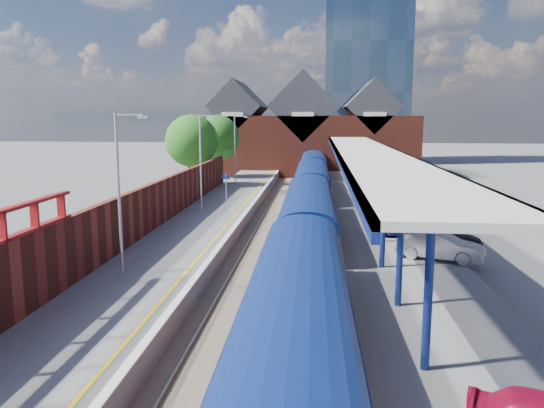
% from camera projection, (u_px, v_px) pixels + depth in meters
% --- Properties ---
extents(ground, '(240.00, 240.00, 0.00)m').
position_uv_depth(ground, '(294.00, 207.00, 46.53)').
color(ground, '#5B5B5E').
rests_on(ground, ground).
extents(ballast_bed, '(6.00, 76.00, 0.06)m').
position_uv_depth(ballast_bed, '(288.00, 231.00, 36.69)').
color(ballast_bed, '#473D33').
rests_on(ballast_bed, ground).
extents(rails, '(4.51, 76.00, 0.14)m').
position_uv_depth(rails, '(288.00, 229.00, 36.68)').
color(rails, slate).
rests_on(rails, ground).
extents(left_platform, '(5.00, 76.00, 1.00)m').
position_uv_depth(left_platform, '(210.00, 223.00, 37.09)').
color(left_platform, '#565659').
rests_on(left_platform, ground).
extents(right_platform, '(6.00, 76.00, 1.00)m').
position_uv_depth(right_platform, '(376.00, 226.00, 36.10)').
color(right_platform, '#565659').
rests_on(right_platform, ground).
extents(coping_left, '(0.30, 76.00, 0.05)m').
position_uv_depth(coping_left, '(243.00, 216.00, 36.80)').
color(coping_left, silver).
rests_on(coping_left, left_platform).
extents(coping_right, '(0.30, 76.00, 0.05)m').
position_uv_depth(coping_right, '(334.00, 217.00, 36.26)').
color(coping_right, silver).
rests_on(coping_right, right_platform).
extents(yellow_line, '(0.14, 76.00, 0.01)m').
position_uv_depth(yellow_line, '(234.00, 216.00, 36.85)').
color(yellow_line, yellow).
rests_on(yellow_line, left_platform).
extents(train, '(2.95, 65.92, 3.45)m').
position_uv_depth(train, '(311.00, 194.00, 39.53)').
color(train, navy).
rests_on(train, ground).
extents(canopy, '(4.50, 52.00, 4.48)m').
position_uv_depth(canopy, '(368.00, 154.00, 37.29)').
color(canopy, navy).
rests_on(canopy, right_platform).
extents(lamp_post_b, '(1.48, 0.18, 7.00)m').
position_uv_depth(lamp_post_b, '(122.00, 184.00, 22.67)').
color(lamp_post_b, '#A5A8AA').
rests_on(lamp_post_b, left_platform).
extents(lamp_post_c, '(1.48, 0.18, 7.00)m').
position_uv_depth(lamp_post_c, '(202.00, 156.00, 38.40)').
color(lamp_post_c, '#A5A8AA').
rests_on(lamp_post_c, left_platform).
extents(lamp_post_d, '(1.48, 0.18, 7.00)m').
position_uv_depth(lamp_post_d, '(236.00, 145.00, 54.13)').
color(lamp_post_d, '#A5A8AA').
rests_on(lamp_post_d, left_platform).
extents(platform_sign, '(0.55, 0.08, 2.50)m').
position_uv_depth(platform_sign, '(226.00, 185.00, 40.62)').
color(platform_sign, '#A5A8AA').
rests_on(platform_sign, left_platform).
extents(brick_wall, '(0.35, 50.00, 3.86)m').
position_uv_depth(brick_wall, '(142.00, 211.00, 30.64)').
color(brick_wall, maroon).
rests_on(brick_wall, left_platform).
extents(station_building, '(30.00, 12.12, 13.78)m').
position_uv_depth(station_building, '(304.00, 135.00, 73.17)').
color(station_building, maroon).
rests_on(station_building, ground).
extents(glass_tower, '(14.20, 14.20, 40.30)m').
position_uv_depth(glass_tower, '(366.00, 45.00, 91.56)').
color(glass_tower, slate).
rests_on(glass_tower, ground).
extents(tree_near, '(5.20, 5.20, 8.10)m').
position_uv_depth(tree_near, '(193.00, 142.00, 52.36)').
color(tree_near, '#382314').
rests_on(tree_near, ground).
extents(tree_far, '(5.20, 5.20, 8.10)m').
position_uv_depth(tree_far, '(218.00, 139.00, 60.14)').
color(tree_far, '#382314').
rests_on(tree_far, ground).
extents(parked_car_silver, '(4.27, 2.82, 1.33)m').
position_uv_depth(parked_car_silver, '(440.00, 246.00, 25.50)').
color(parked_car_silver, '#A6A7AB').
rests_on(parked_car_silver, right_platform).
extents(parked_car_dark, '(4.54, 2.71, 1.23)m').
position_uv_depth(parked_car_dark, '(442.00, 239.00, 27.27)').
color(parked_car_dark, black).
rests_on(parked_car_dark, right_platform).
extents(parked_car_blue, '(4.72, 2.64, 1.25)m').
position_uv_depth(parked_car_blue, '(408.00, 225.00, 30.72)').
color(parked_car_blue, navy).
rests_on(parked_car_blue, right_platform).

